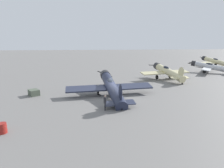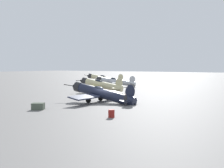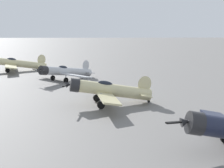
{
  "view_description": "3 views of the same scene",
  "coord_description": "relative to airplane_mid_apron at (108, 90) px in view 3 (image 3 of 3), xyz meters",
  "views": [
    {
      "loc": [
        -3.93,
        -21.88,
        6.83
      ],
      "look_at": [
        0.0,
        0.0,
        1.8
      ],
      "focal_mm": 28.31,
      "sensor_mm": 36.0,
      "label": 1
    },
    {
      "loc": [
        -36.8,
        -25.55,
        5.42
      ],
      "look_at": [
        16.0,
        9.29,
        1.6
      ],
      "focal_mm": 49.79,
      "sensor_mm": 36.0,
      "label": 2
    },
    {
      "loc": [
        -18.36,
        10.95,
        8.25
      ],
      "look_at": [
        16.0,
        9.29,
        1.6
      ],
      "focal_mm": 48.19,
      "sensor_mm": 36.0,
      "label": 3
    }
  ],
  "objects": [
    {
      "name": "airplane_mid_apron",
      "position": [
        0.0,
        0.0,
        0.0
      ],
      "size": [
        10.46,
        9.47,
        3.08
      ],
      "rotation": [
        0.0,
        0.0,
        1.72
      ],
      "color": "beige",
      "rests_on": "ground_plane"
    },
    {
      "name": "airplane_far_line",
      "position": [
        14.67,
        6.09,
        -0.21
      ],
      "size": [
        9.65,
        9.7,
        2.86
      ],
      "rotation": [
        0.0,
        0.0,
        2.39
      ],
      "color": "#B7BABF",
      "rests_on": "ground_plane"
    },
    {
      "name": "airplane_outer_stand",
      "position": [
        25.09,
        16.46,
        -0.13
      ],
      "size": [
        10.81,
        12.32,
        3.11
      ],
      "rotation": [
        0.0,
        0.0,
        1.85
      ],
      "color": "beige",
      "rests_on": "ground_plane"
    }
  ]
}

